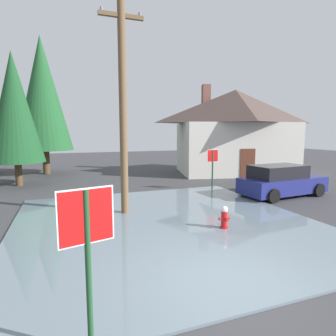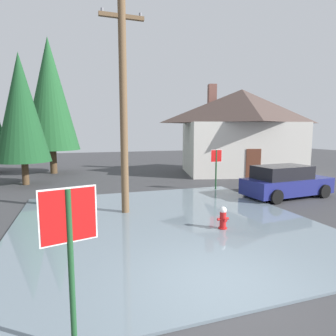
{
  "view_description": "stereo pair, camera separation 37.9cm",
  "coord_description": "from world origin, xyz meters",
  "px_view_note": "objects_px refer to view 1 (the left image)",
  "views": [
    {
      "loc": [
        -3.08,
        -4.62,
        3.1
      ],
      "look_at": [
        0.45,
        4.94,
        1.8
      ],
      "focal_mm": 30.07,
      "sensor_mm": 36.0,
      "label": 1
    },
    {
      "loc": [
        -2.72,
        -4.74,
        3.1
      ],
      "look_at": [
        0.45,
        4.94,
        1.8
      ],
      "focal_mm": 30.07,
      "sensor_mm": 36.0,
      "label": 2
    }
  ],
  "objects_px": {
    "stop_sign_near": "(87,238)",
    "stop_sign_far": "(213,162)",
    "utility_pole": "(123,106)",
    "pine_tree_tall_left": "(14,108)",
    "parked_car": "(281,181)",
    "fire_hydrant": "(224,218)",
    "house": "(234,130)",
    "pine_tree_mid_left": "(43,94)"
  },
  "relations": [
    {
      "from": "stop_sign_near",
      "to": "parked_car",
      "type": "height_order",
      "value": "stop_sign_near"
    },
    {
      "from": "pine_tree_tall_left",
      "to": "stop_sign_near",
      "type": "bearing_deg",
      "value": -79.12
    },
    {
      "from": "stop_sign_near",
      "to": "utility_pole",
      "type": "xyz_separation_m",
      "value": [
        1.84,
        6.64,
        2.34
      ]
    },
    {
      "from": "stop_sign_far",
      "to": "parked_car",
      "type": "bearing_deg",
      "value": -44.95
    },
    {
      "from": "house",
      "to": "pine_tree_mid_left",
      "type": "height_order",
      "value": "pine_tree_mid_left"
    },
    {
      "from": "pine_tree_mid_left",
      "to": "stop_sign_near",
      "type": "bearing_deg",
      "value": -85.39
    },
    {
      "from": "stop_sign_far",
      "to": "pine_tree_tall_left",
      "type": "height_order",
      "value": "pine_tree_tall_left"
    },
    {
      "from": "fire_hydrant",
      "to": "house",
      "type": "bearing_deg",
      "value": 55.49
    },
    {
      "from": "stop_sign_far",
      "to": "pine_tree_tall_left",
      "type": "xyz_separation_m",
      "value": [
        -9.94,
        5.03,
        2.93
      ]
    },
    {
      "from": "fire_hydrant",
      "to": "house",
      "type": "relative_size",
      "value": 0.08
    },
    {
      "from": "utility_pole",
      "to": "house",
      "type": "xyz_separation_m",
      "value": [
        10.1,
        8.06,
        -0.81
      ]
    },
    {
      "from": "utility_pole",
      "to": "pine_tree_tall_left",
      "type": "bearing_deg",
      "value": 120.53
    },
    {
      "from": "stop_sign_near",
      "to": "fire_hydrant",
      "type": "bearing_deg",
      "value": 40.56
    },
    {
      "from": "utility_pole",
      "to": "pine_tree_mid_left",
      "type": "xyz_separation_m",
      "value": [
        -3.37,
        12.27,
        1.79
      ]
    },
    {
      "from": "fire_hydrant",
      "to": "stop_sign_near",
      "type": "bearing_deg",
      "value": -139.44
    },
    {
      "from": "stop_sign_near",
      "to": "stop_sign_far",
      "type": "height_order",
      "value": "stop_sign_near"
    },
    {
      "from": "house",
      "to": "pine_tree_mid_left",
      "type": "bearing_deg",
      "value": 162.62
    },
    {
      "from": "utility_pole",
      "to": "parked_car",
      "type": "height_order",
      "value": "utility_pole"
    },
    {
      "from": "stop_sign_near",
      "to": "house",
      "type": "relative_size",
      "value": 0.24
    },
    {
      "from": "parked_car",
      "to": "pine_tree_mid_left",
      "type": "relative_size",
      "value": 0.45
    },
    {
      "from": "house",
      "to": "parked_car",
      "type": "distance_m",
      "value": 8.42
    },
    {
      "from": "parked_car",
      "to": "pine_tree_tall_left",
      "type": "bearing_deg",
      "value": 148.91
    },
    {
      "from": "utility_pole",
      "to": "parked_car",
      "type": "bearing_deg",
      "value": 2.76
    },
    {
      "from": "stop_sign_near",
      "to": "parked_car",
      "type": "bearing_deg",
      "value": 36.15
    },
    {
      "from": "stop_sign_near",
      "to": "parked_car",
      "type": "relative_size",
      "value": 0.53
    },
    {
      "from": "utility_pole",
      "to": "parked_car",
      "type": "relative_size",
      "value": 1.73
    },
    {
      "from": "stop_sign_far",
      "to": "pine_tree_tall_left",
      "type": "bearing_deg",
      "value": 153.15
    },
    {
      "from": "fire_hydrant",
      "to": "utility_pole",
      "type": "bearing_deg",
      "value": 132.96
    },
    {
      "from": "parked_car",
      "to": "pine_tree_tall_left",
      "type": "distance_m",
      "value": 14.93
    },
    {
      "from": "parked_car",
      "to": "utility_pole",
      "type": "bearing_deg",
      "value": -177.24
    },
    {
      "from": "stop_sign_near",
      "to": "pine_tree_tall_left",
      "type": "xyz_separation_m",
      "value": [
        -2.78,
        14.48,
        2.76
      ]
    },
    {
      "from": "stop_sign_near",
      "to": "fire_hydrant",
      "type": "distance_m",
      "value": 6.02
    },
    {
      "from": "parked_car",
      "to": "house",
      "type": "bearing_deg",
      "value": 73.04
    },
    {
      "from": "pine_tree_mid_left",
      "to": "stop_sign_far",
      "type": "bearing_deg",
      "value": -47.46
    },
    {
      "from": "house",
      "to": "pine_tree_mid_left",
      "type": "xyz_separation_m",
      "value": [
        -13.47,
        4.21,
        2.6
      ]
    },
    {
      "from": "utility_pole",
      "to": "pine_tree_mid_left",
      "type": "height_order",
      "value": "pine_tree_mid_left"
    },
    {
      "from": "utility_pole",
      "to": "house",
      "type": "relative_size",
      "value": 0.79
    },
    {
      "from": "fire_hydrant",
      "to": "stop_sign_far",
      "type": "height_order",
      "value": "stop_sign_far"
    },
    {
      "from": "stop_sign_near",
      "to": "pine_tree_tall_left",
      "type": "distance_m",
      "value": 15.0
    },
    {
      "from": "house",
      "to": "stop_sign_far",
      "type": "bearing_deg",
      "value": -132.29
    },
    {
      "from": "utility_pole",
      "to": "pine_tree_mid_left",
      "type": "bearing_deg",
      "value": 105.34
    },
    {
      "from": "parked_car",
      "to": "pine_tree_mid_left",
      "type": "xyz_separation_m",
      "value": [
        -11.12,
        11.9,
        5.1
      ]
    }
  ]
}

